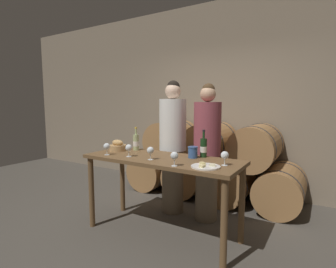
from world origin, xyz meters
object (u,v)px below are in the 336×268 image
(wine_glass_far_right, at_px, (225,156))
(person_left, at_px, (173,146))
(bread_basket, at_px, (118,146))
(wine_bottle_red, at_px, (204,148))
(wine_bottle_white, at_px, (136,142))
(person_right, at_px, (207,152))
(wine_glass_center, at_px, (150,151))
(cheese_plate, at_px, (206,166))
(tasting_table, at_px, (162,168))
(wine_glass_far_left, at_px, (107,147))
(blue_crock, at_px, (193,152))
(wine_glass_left, at_px, (129,148))
(wine_glass_right, at_px, (174,156))

(wine_glass_far_right, bearing_deg, person_left, 146.53)
(bread_basket, bearing_deg, wine_bottle_red, 10.27)
(wine_glass_far_right, bearing_deg, wine_bottle_white, 170.12)
(person_right, relative_size, wine_glass_center, 12.40)
(cheese_plate, bearing_deg, wine_bottle_red, 116.24)
(person_right, distance_m, wine_bottle_red, 0.39)
(wine_bottle_red, bearing_deg, bread_basket, -169.73)
(tasting_table, xyz_separation_m, wine_glass_far_left, (-0.62, -0.21, 0.22))
(tasting_table, distance_m, wine_bottle_red, 0.52)
(tasting_table, bearing_deg, wine_glass_far_right, -0.04)
(bread_basket, bearing_deg, blue_crock, 5.43)
(cheese_plate, bearing_deg, wine_glass_left, 179.45)
(wine_glass_left, xyz_separation_m, wine_glass_center, (0.30, -0.01, 0.00))
(person_right, xyz_separation_m, cheese_plate, (0.32, -0.79, 0.02))
(cheese_plate, relative_size, wine_glass_center, 1.97)
(wine_glass_center, bearing_deg, wine_glass_far_right, 11.77)
(blue_crock, xyz_separation_m, wine_glass_right, (0.02, -0.44, 0.03))
(wine_glass_right, bearing_deg, wine_glass_center, 162.37)
(bread_basket, height_order, wine_glass_far_left, same)
(blue_crock, relative_size, wine_glass_far_right, 0.90)
(tasting_table, xyz_separation_m, cheese_plate, (0.60, -0.16, 0.13))
(tasting_table, bearing_deg, wine_glass_far_left, -161.23)
(wine_glass_far_left, relative_size, wine_glass_right, 1.00)
(person_right, relative_size, wine_bottle_white, 5.82)
(person_left, distance_m, wine_glass_right, 1.06)
(wine_bottle_red, distance_m, cheese_plate, 0.49)
(person_left, relative_size, wine_glass_far_left, 12.80)
(cheese_plate, bearing_deg, bread_basket, 170.06)
(wine_glass_right, height_order, wine_glass_far_right, same)
(wine_glass_far_right, bearing_deg, wine_bottle_red, 141.90)
(person_right, relative_size, wine_glass_left, 12.40)
(person_left, relative_size, person_right, 1.03)
(person_left, relative_size, cheese_plate, 6.50)
(wine_glass_far_left, bearing_deg, cheese_plate, 2.32)
(wine_glass_center, bearing_deg, bread_basket, 161.32)
(wine_glass_far_left, bearing_deg, wine_glass_right, -3.80)
(bread_basket, relative_size, wine_glass_right, 1.54)
(tasting_table, xyz_separation_m, wine_glass_far_right, (0.73, -0.00, 0.22))
(wine_glass_center, distance_m, wine_glass_far_right, 0.78)
(tasting_table, relative_size, wine_bottle_white, 5.95)
(cheese_plate, height_order, wine_glass_right, wine_glass_right)
(wine_glass_center, bearing_deg, wine_bottle_red, 44.93)
(wine_bottle_white, height_order, wine_glass_far_left, wine_bottle_white)
(wine_glass_right, bearing_deg, tasting_table, 139.52)
(person_right, distance_m, cheese_plate, 0.85)
(blue_crock, height_order, wine_glass_far_left, wine_glass_far_left)
(wine_bottle_white, relative_size, cheese_plate, 1.08)
(bread_basket, distance_m, wine_glass_far_left, 0.30)
(wine_bottle_white, relative_size, blue_crock, 2.38)
(wine_glass_left, relative_size, wine_glass_center, 1.00)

